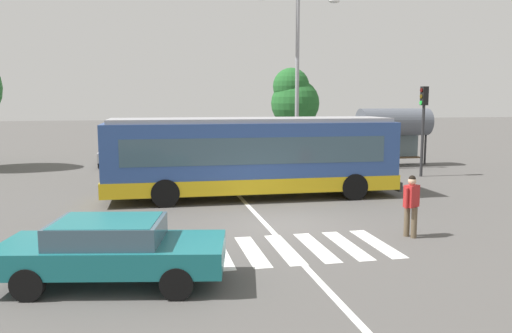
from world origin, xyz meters
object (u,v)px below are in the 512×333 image
at_px(parked_car_blue, 206,150).
at_px(background_tree_right, 294,98).
at_px(parked_car_white, 250,148).
at_px(bus_stop_shelter, 394,123).
at_px(parked_car_silver, 117,152).
at_px(foreground_sedan, 112,248).
at_px(parked_car_charcoal, 160,150).
at_px(city_transit_bus, 252,157).
at_px(traffic_light_far_corner, 423,116).
at_px(pedestrian_crossing_street, 411,202).
at_px(twin_arm_street_lamp, 297,64).

height_order(parked_car_blue, background_tree_right, background_tree_right).
distance_m(parked_car_white, bus_stop_shelter, 8.72).
bearing_deg(background_tree_right, bus_stop_shelter, -69.14).
distance_m(parked_car_silver, background_tree_right, 13.51).
height_order(foreground_sedan, bus_stop_shelter, bus_stop_shelter).
xyz_separation_m(parked_car_silver, parked_car_charcoal, (2.45, 0.57, 0.00)).
bearing_deg(city_transit_bus, parked_car_white, 79.03).
relative_size(city_transit_bus, background_tree_right, 1.87).
xyz_separation_m(foreground_sedan, parked_car_white, (6.91, 20.22, 0.00)).
bearing_deg(traffic_light_far_corner, parked_car_white, 130.16).
bearing_deg(bus_stop_shelter, traffic_light_far_corner, -97.73).
relative_size(city_transit_bus, parked_car_white, 2.45).
relative_size(city_transit_bus, parked_car_blue, 2.45).
bearing_deg(parked_car_blue, traffic_light_far_corner, -38.20).
distance_m(parked_car_silver, parked_car_charcoal, 2.51).
distance_m(traffic_light_far_corner, background_tree_right, 13.15).
xyz_separation_m(parked_car_charcoal, parked_car_blue, (2.71, -0.55, 0.00)).
xyz_separation_m(city_transit_bus, bus_stop_shelter, (9.76, 7.61, 0.83)).
bearing_deg(traffic_light_far_corner, city_transit_bus, -158.92).
distance_m(foreground_sedan, parked_car_white, 21.37).
height_order(city_transit_bus, pedestrian_crossing_street, city_transit_bus).
height_order(pedestrian_crossing_street, traffic_light_far_corner, traffic_light_far_corner).
xyz_separation_m(city_transit_bus, background_tree_right, (6.42, 16.37, 2.24)).
height_order(parked_car_charcoal, parked_car_blue, same).
xyz_separation_m(pedestrian_crossing_street, parked_car_blue, (-3.66, 17.65, -0.20)).
bearing_deg(pedestrian_crossing_street, traffic_light_far_corner, 58.71).
distance_m(parked_car_white, twin_arm_street_lamp, 7.18).
distance_m(pedestrian_crossing_street, parked_car_silver, 19.71).
relative_size(pedestrian_crossing_street, parked_car_white, 0.38).
bearing_deg(background_tree_right, city_transit_bus, -111.42).
distance_m(foreground_sedan, background_tree_right, 27.35).
bearing_deg(pedestrian_crossing_street, background_tree_right, 81.81).
bearing_deg(pedestrian_crossing_street, parked_car_charcoal, 109.28).
xyz_separation_m(parked_car_silver, twin_arm_street_lamp, (9.42, -4.58, 4.79)).
height_order(pedestrian_crossing_street, background_tree_right, background_tree_right).
relative_size(city_transit_bus, parked_car_charcoal, 2.48).
height_order(city_transit_bus, background_tree_right, background_tree_right).
height_order(parked_car_charcoal, background_tree_right, background_tree_right).
relative_size(parked_car_charcoal, traffic_light_far_corner, 1.03).
bearing_deg(bus_stop_shelter, background_tree_right, 110.86).
relative_size(parked_car_silver, bus_stop_shelter, 1.09).
bearing_deg(bus_stop_shelter, parked_car_silver, 166.93).
xyz_separation_m(parked_car_blue, twin_arm_street_lamp, (4.26, -4.59, 4.79)).
distance_m(city_transit_bus, parked_car_white, 12.01).
relative_size(city_transit_bus, parked_car_silver, 2.48).
distance_m(parked_car_blue, parked_car_white, 2.85).
height_order(parked_car_silver, traffic_light_far_corner, traffic_light_far_corner).
bearing_deg(traffic_light_far_corner, foreground_sedan, -139.05).
bearing_deg(parked_car_white, parked_car_silver, -175.88).
bearing_deg(background_tree_right, foreground_sedan, -113.99).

